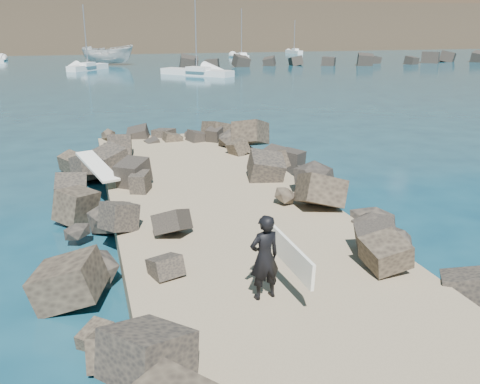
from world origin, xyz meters
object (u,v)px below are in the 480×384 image
Objects in this scene: surfer_with_board at (268,257)px; sailboat_c at (197,72)px; surfboard_resting at (97,170)px; boat_imported at (108,55)px.

surfer_with_board is 0.20× the size of sailboat_c.
sailboat_c is at bearing 54.42° from surfboard_resting.
sailboat_c is at bearing -136.18° from boat_imported.
surfboard_resting is at bearing 107.72° from surfer_with_board.
boat_imported is (3.55, 59.62, 0.32)m from surfboard_resting.
boat_imported is 3.50× the size of surfer_with_board.
surfer_with_board is at bearing -161.93° from boat_imported.
surfer_with_board is 50.97m from sailboat_c.
surfboard_resting is 59.73m from boat_imported.
boat_imported is at bearing 89.30° from surfer_with_board.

